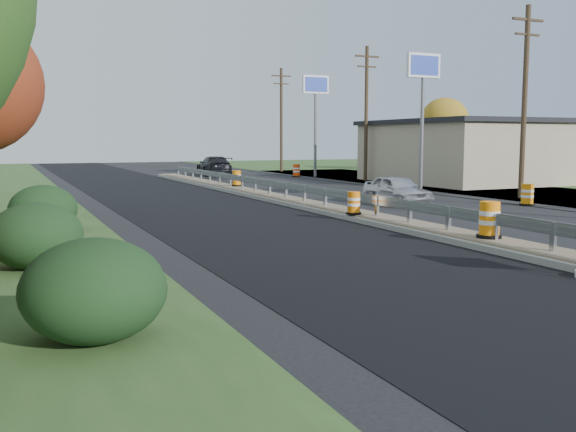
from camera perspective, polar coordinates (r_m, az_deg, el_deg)
name	(u,v)px	position (r m, az deg, el deg)	size (l,w,h in m)	color
ground	(448,237)	(19.82, 14.02, -1.86)	(140.00, 140.00, 0.00)	black
milled_overlay	(208,211)	(26.70, -7.09, 0.48)	(7.20, 120.00, 0.01)	black
median	(325,208)	(26.50, 3.32, 0.70)	(1.60, 55.00, 0.23)	gray
guardrail	(314,191)	(27.33, 2.37, 2.19)	(0.10, 46.15, 0.72)	silver
retail_building_near	(510,151)	(48.48, 19.11, 5.51)	(18.50, 12.50, 4.27)	tan
pylon_sign_mid	(423,78)	(38.87, 11.92, 11.90)	(2.20, 0.30, 7.90)	slate
pylon_sign_north	(316,94)	(50.85, 2.46, 10.79)	(2.20, 0.30, 7.90)	slate
utility_pole_smid	(525,98)	(34.03, 20.29, 9.77)	(1.90, 0.26, 9.40)	#473523
utility_pole_nmid	(366,111)	(45.99, 6.97, 9.25)	(1.90, 0.26, 9.40)	#473523
utility_pole_north	(281,118)	(59.34, -0.60, 8.73)	(1.90, 0.26, 9.40)	#473523
hedge_south	(94,290)	(9.70, -16.85, -6.29)	(2.09, 2.09, 1.52)	black
hedge_mid	(36,236)	(15.56, -21.50, -1.63)	(2.09, 2.09, 1.52)	black
hedge_north	(43,209)	(21.53, -20.93, 0.60)	(2.09, 2.09, 1.52)	black
tree_far_yellow	(444,123)	(62.43, 13.73, 8.08)	(4.62, 4.62, 6.86)	#473523
barrel_median_near	(489,220)	(18.43, 17.47, -0.38)	(0.68, 0.68, 1.00)	black
barrel_median_mid	(354,204)	(23.30, 5.87, 1.11)	(0.56, 0.56, 0.82)	black
barrel_median_far	(237,179)	(37.54, -4.58, 3.33)	(0.62, 0.62, 0.91)	black
barrel_shoulder_near	(527,195)	(30.46, 20.50, 1.74)	(0.66, 0.66, 0.97)	black
barrel_shoulder_far	(296,171)	(50.86, 0.76, 4.03)	(0.68, 0.68, 1.00)	black
car_silver	(397,190)	(29.24, 9.69, 2.30)	(1.60, 3.98, 1.36)	silver
car_dark_far	(214,166)	(53.34, -6.58, 4.45)	(2.22, 5.46, 1.58)	black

